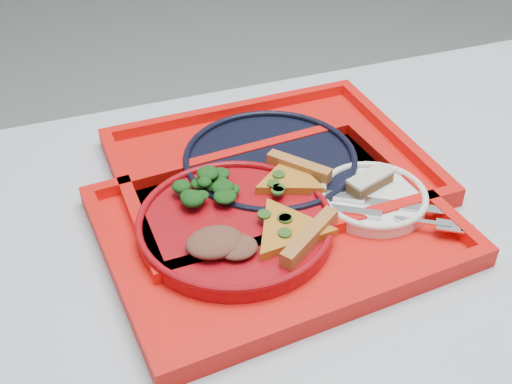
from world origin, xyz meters
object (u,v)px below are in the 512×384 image
tray_main (276,230)px  tray_far (270,170)px  navy_plate (270,163)px  dessert_bar (370,181)px  dinner_plate (235,226)px

tray_main → tray_far: bearing=67.7°
tray_far → navy_plate: size_ratio=1.73×
navy_plate → tray_far: bearing=90.0°
navy_plate → tray_main: bearing=-107.4°
tray_main → dessert_bar: dessert_bar is taller
dinner_plate → dessert_bar: size_ratio=3.45×
navy_plate → dessert_bar: bearing=-45.4°
tray_main → navy_plate: 0.14m
tray_main → navy_plate: bearing=67.7°
tray_far → navy_plate: bearing=-91.8°
dinner_plate → navy_plate: dinner_plate is taller
navy_plate → dessert_bar: 0.16m
tray_main → tray_far: size_ratio=1.00×
navy_plate → dessert_bar: dessert_bar is taller
dessert_bar → tray_far: bearing=115.3°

